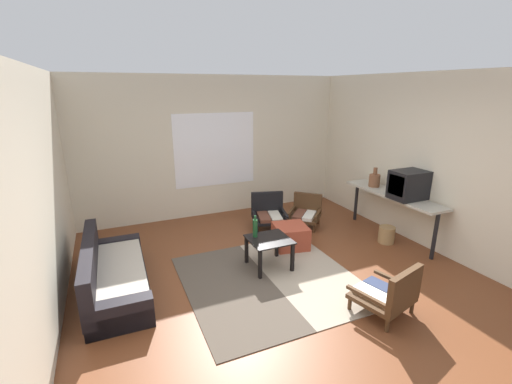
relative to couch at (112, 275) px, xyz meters
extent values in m
plane|color=brown|center=(2.06, -0.81, -0.21)|extent=(7.80, 7.80, 0.00)
cube|color=beige|center=(2.06, 2.25, 1.14)|extent=(5.60, 0.12, 2.70)
cube|color=white|center=(2.06, 2.19, 1.09)|extent=(1.61, 0.01, 1.41)
cube|color=beige|center=(4.72, -0.51, 1.14)|extent=(0.12, 6.60, 2.70)
cube|color=beige|center=(-0.60, -0.51, 1.14)|extent=(0.12, 6.60, 2.70)
cube|color=#4C4238|center=(1.37, -0.58, -0.21)|extent=(1.10, 2.24, 0.01)
cube|color=gray|center=(2.47, -0.58, -0.21)|extent=(1.10, 2.24, 0.01)
cube|color=black|center=(0.06, 0.00, -0.10)|extent=(0.73, 1.86, 0.23)
cube|color=#B2A899|center=(0.09, 0.00, 0.07)|extent=(0.62, 1.68, 0.10)
cube|color=black|center=(-0.22, 0.00, 0.18)|extent=(0.18, 1.85, 0.55)
cube|color=black|center=(0.08, 0.83, -0.04)|extent=(0.69, 0.19, 0.35)
cube|color=black|center=(0.04, -0.84, -0.04)|extent=(0.69, 0.19, 0.35)
cube|color=black|center=(2.06, -0.25, 0.22)|extent=(0.57, 0.56, 0.02)
cube|color=black|center=(1.81, -0.01, 0.00)|extent=(0.04, 0.04, 0.42)
cube|color=black|center=(2.30, -0.01, 0.00)|extent=(0.04, 0.04, 0.42)
cube|color=black|center=(1.81, -0.49, 0.00)|extent=(0.04, 0.04, 0.42)
cube|color=black|center=(2.30, -0.49, 0.00)|extent=(0.04, 0.04, 0.42)
cylinder|color=black|center=(2.88, 0.75, -0.14)|extent=(0.04, 0.04, 0.15)
cylinder|color=black|center=(2.38, 0.88, -0.14)|extent=(0.04, 0.04, 0.15)
cylinder|color=black|center=(3.00, 1.20, -0.14)|extent=(0.04, 0.04, 0.15)
cylinder|color=black|center=(2.50, 1.34, -0.14)|extent=(0.04, 0.04, 0.15)
cube|color=black|center=(2.69, 1.04, -0.04)|extent=(0.72, 0.69, 0.05)
cube|color=beige|center=(2.78, 1.00, 0.01)|extent=(0.32, 0.52, 0.06)
cube|color=brown|center=(2.58, 1.05, 0.01)|extent=(0.32, 0.52, 0.06)
cube|color=black|center=(2.75, 1.28, 0.19)|extent=(0.59, 0.22, 0.42)
cube|color=black|center=(2.96, 0.97, 0.07)|extent=(0.19, 0.54, 0.04)
cube|color=black|center=(2.42, 1.12, 0.07)|extent=(0.19, 0.54, 0.04)
cylinder|color=#472D19|center=(2.48, -1.52, -0.14)|extent=(0.04, 0.04, 0.16)
cylinder|color=#472D19|center=(2.97, -1.39, -0.14)|extent=(0.04, 0.04, 0.16)
cylinder|color=#472D19|center=(2.60, -1.98, -0.14)|extent=(0.04, 0.04, 0.16)
cylinder|color=#472D19|center=(3.09, -1.85, -0.14)|extent=(0.04, 0.04, 0.16)
cube|color=#472D19|center=(2.78, -1.69, -0.03)|extent=(0.71, 0.69, 0.05)
cube|color=silver|center=(2.68, -1.69, 0.02)|extent=(0.31, 0.53, 0.06)
cube|color=#2D3856|center=(2.88, -1.64, 0.02)|extent=(0.31, 0.53, 0.06)
cube|color=#472D19|center=(2.85, -1.93, 0.20)|extent=(0.58, 0.22, 0.41)
cube|color=#472D19|center=(2.52, -1.76, 0.08)|extent=(0.18, 0.55, 0.04)
cube|color=#472D19|center=(3.05, -1.62, 0.08)|extent=(0.18, 0.55, 0.04)
cylinder|color=#472D19|center=(3.31, 0.52, -0.14)|extent=(0.04, 0.04, 0.15)
cylinder|color=#472D19|center=(2.99, 0.83, -0.14)|extent=(0.04, 0.04, 0.15)
cylinder|color=#472D19|center=(3.63, 0.86, -0.14)|extent=(0.04, 0.04, 0.15)
cylinder|color=#472D19|center=(3.31, 1.16, -0.14)|extent=(0.04, 0.04, 0.15)
cube|color=#472D19|center=(3.31, 0.84, -0.03)|extent=(0.75, 0.75, 0.05)
cube|color=silver|center=(3.37, 0.77, 0.02)|extent=(0.46, 0.47, 0.06)
cube|color=brown|center=(3.23, 0.89, 0.02)|extent=(0.46, 0.47, 0.06)
cube|color=#472D19|center=(3.48, 1.02, 0.17)|extent=(0.43, 0.41, 0.37)
cube|color=#472D19|center=(3.49, 0.68, 0.08)|extent=(0.40, 0.42, 0.04)
cube|color=#472D19|center=(3.14, 1.01, 0.08)|extent=(0.40, 0.42, 0.04)
cube|color=#993D28|center=(2.66, 0.20, -0.03)|extent=(0.60, 0.60, 0.36)
cube|color=#B2AD9E|center=(4.40, -0.13, 0.55)|extent=(0.44, 1.88, 0.04)
cylinder|color=black|center=(4.40, -1.01, 0.16)|extent=(0.06, 0.06, 0.74)
cylinder|color=black|center=(4.40, 0.75, 0.16)|extent=(0.06, 0.06, 0.74)
cube|color=black|center=(4.40, -0.43, 0.79)|extent=(0.55, 0.39, 0.45)
cube|color=black|center=(4.13, -0.43, 0.81)|extent=(0.01, 0.31, 0.31)
cylinder|color=brown|center=(4.40, 0.33, 0.68)|extent=(0.19, 0.19, 0.22)
cylinder|color=brown|center=(4.40, 0.33, 0.85)|extent=(0.07, 0.07, 0.12)
cylinder|color=#194723|center=(1.91, -0.10, 0.35)|extent=(0.07, 0.07, 0.25)
cylinder|color=#194723|center=(1.91, -0.10, 0.51)|extent=(0.03, 0.03, 0.06)
cylinder|color=#9E7A4C|center=(4.19, -0.29, -0.08)|extent=(0.26, 0.26, 0.27)
camera|label=1|loc=(0.12, -4.22, 2.25)|focal=24.17mm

